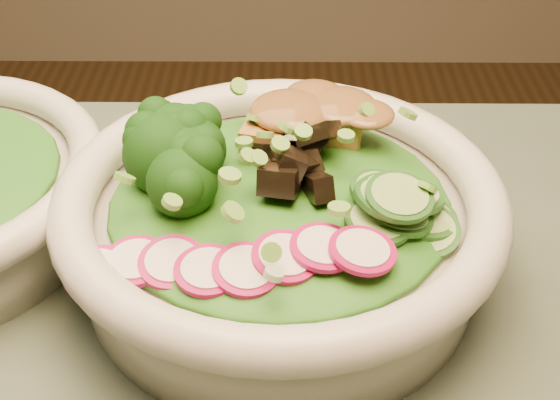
# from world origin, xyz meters

# --- Properties ---
(salad_bowl) EXTENTS (0.30, 0.30, 0.08)m
(salad_bowl) POSITION_xyz_m (-0.05, 0.15, 0.79)
(salad_bowl) COLOR beige
(salad_bowl) RESTS_ON dining_table
(lettuce_bed) EXTENTS (0.23, 0.23, 0.03)m
(lettuce_bed) POSITION_xyz_m (-0.05, 0.15, 0.82)
(lettuce_bed) COLOR #1C5512
(lettuce_bed) RESTS_ON salad_bowl
(broccoli_florets) EXTENTS (0.09, 0.08, 0.05)m
(broccoli_florets) POSITION_xyz_m (-0.12, 0.17, 0.84)
(broccoli_florets) COLOR black
(broccoli_florets) RESTS_ON salad_bowl
(radish_slices) EXTENTS (0.13, 0.05, 0.02)m
(radish_slices) POSITION_xyz_m (-0.07, 0.08, 0.82)
(radish_slices) COLOR #A60C4E
(radish_slices) RESTS_ON salad_bowl
(cucumber_slices) EXTENTS (0.08, 0.08, 0.04)m
(cucumber_slices) POSITION_xyz_m (0.02, 0.13, 0.83)
(cucumber_slices) COLOR #90BC68
(cucumber_slices) RESTS_ON salad_bowl
(mushroom_heap) EXTENTS (0.08, 0.08, 0.04)m
(mushroom_heap) POSITION_xyz_m (-0.05, 0.17, 0.83)
(mushroom_heap) COLOR black
(mushroom_heap) RESTS_ON salad_bowl
(tofu_cubes) EXTENTS (0.10, 0.07, 0.04)m
(tofu_cubes) POSITION_xyz_m (-0.03, 0.22, 0.83)
(tofu_cubes) COLOR #A87238
(tofu_cubes) RESTS_ON salad_bowl
(peanut_sauce) EXTENTS (0.08, 0.06, 0.02)m
(peanut_sauce) POSITION_xyz_m (-0.03, 0.22, 0.85)
(peanut_sauce) COLOR brown
(peanut_sauce) RESTS_ON tofu_cubes
(scallion_garnish) EXTENTS (0.22, 0.22, 0.03)m
(scallion_garnish) POSITION_xyz_m (-0.05, 0.15, 0.84)
(scallion_garnish) COLOR #6CAA3C
(scallion_garnish) RESTS_ON salad_bowl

